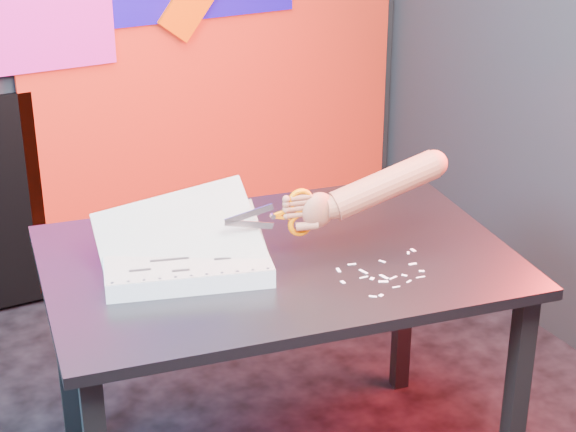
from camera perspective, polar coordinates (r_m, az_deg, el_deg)
room at (r=2.22m, az=-4.46°, el=9.92°), size 3.01×3.01×2.71m
backdrop at (r=3.68m, az=-12.69°, el=8.75°), size 2.88×0.05×2.08m
work_table at (r=2.60m, az=-0.60°, el=-4.10°), size 1.34×1.00×0.75m
printout_stack at (r=2.50m, az=-6.11°, el=-2.53°), size 0.49×0.41×0.22m
scissors at (r=2.49m, az=0.38°, el=0.16°), size 0.24×0.05×0.13m
hand_forearm at (r=2.55m, az=5.11°, el=1.62°), size 0.45×0.13×0.18m
paper_clippings at (r=2.48m, az=5.65°, el=-3.43°), size 0.27×0.19×0.00m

